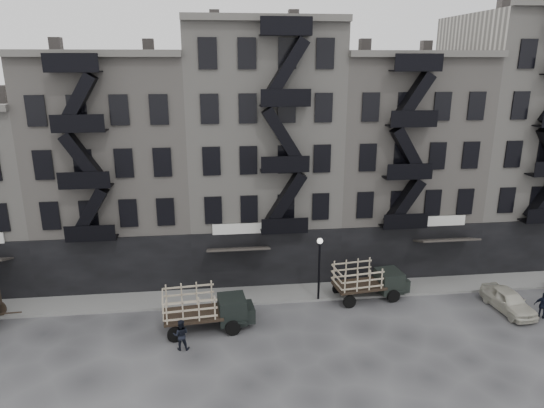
{
  "coord_description": "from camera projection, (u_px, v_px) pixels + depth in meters",
  "views": [
    {
      "loc": [
        -3.19,
        -24.86,
        14.86
      ],
      "look_at": [
        0.18,
        4.0,
        6.17
      ],
      "focal_mm": 32.0,
      "sensor_mm": 36.0,
      "label": 1
    }
  ],
  "objects": [
    {
      "name": "ground",
      "position": [
        277.0,
        325.0,
        28.27
      ],
      "size": [
        140.0,
        140.0,
        0.0
      ],
      "primitive_type": "plane",
      "color": "#38383A",
      "rests_on": "ground"
    },
    {
      "name": "sidewalk",
      "position": [
        270.0,
        294.0,
        31.82
      ],
      "size": [
        55.0,
        2.5,
        0.15
      ],
      "primitive_type": "cube",
      "color": "slate",
      "rests_on": "ground"
    },
    {
      "name": "building_midwest",
      "position": [
        120.0,
        167.0,
        34.36
      ],
      "size": [
        10.0,
        11.35,
        16.2
      ],
      "color": "gray",
      "rests_on": "ground"
    },
    {
      "name": "building_center",
      "position": [
        260.0,
        151.0,
        35.18
      ],
      "size": [
        10.0,
        11.35,
        18.2
      ],
      "color": "#A09B93",
      "rests_on": "ground"
    },
    {
      "name": "building_mideast",
      "position": [
        392.0,
        161.0,
        36.58
      ],
      "size": [
        10.0,
        11.35,
        16.2
      ],
      "color": "gray",
      "rests_on": "ground"
    },
    {
      "name": "building_east",
      "position": [
        519.0,
        139.0,
        37.26
      ],
      "size": [
        10.0,
        11.35,
        19.2
      ],
      "color": "#A09B93",
      "rests_on": "ground"
    },
    {
      "name": "lamp_post",
      "position": [
        319.0,
        261.0,
        30.28
      ],
      "size": [
        0.36,
        0.36,
        4.28
      ],
      "color": "black",
      "rests_on": "ground"
    },
    {
      "name": "stake_truck_west",
      "position": [
        206.0,
        306.0,
        27.42
      ],
      "size": [
        5.23,
        2.5,
        2.55
      ],
      "rotation": [
        0.0,
        0.0,
        0.09
      ],
      "color": "black",
      "rests_on": "ground"
    },
    {
      "name": "stake_truck_east",
      "position": [
        369.0,
        278.0,
        31.07
      ],
      "size": [
        5.01,
        2.51,
        2.42
      ],
      "rotation": [
        0.0,
        0.0,
        0.13
      ],
      "color": "black",
      "rests_on": "ground"
    },
    {
      "name": "car_east",
      "position": [
        508.0,
        300.0,
        29.69
      ],
      "size": [
        1.98,
        4.12,
        1.36
      ],
      "primitive_type": "imported",
      "rotation": [
        0.0,
        0.0,
        0.1
      ],
      "color": "beige",
      "rests_on": "ground"
    },
    {
      "name": "pedestrian_mid",
      "position": [
        181.0,
        335.0,
        25.66
      ],
      "size": [
        0.88,
        0.7,
        1.73
      ],
      "primitive_type": "imported",
      "rotation": [
        0.0,
        0.0,
        3.08
      ],
      "color": "black",
      "rests_on": "ground"
    },
    {
      "name": "policeman",
      "position": [
        543.0,
        306.0,
        28.78
      ],
      "size": [
        1.03,
        0.86,
        1.65
      ],
      "primitive_type": "imported",
      "rotation": [
        0.0,
        0.0,
        2.57
      ],
      "color": "black",
      "rests_on": "ground"
    }
  ]
}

